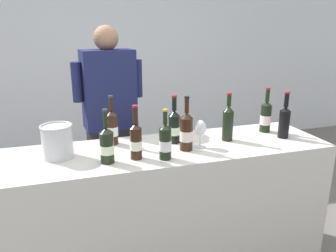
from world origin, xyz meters
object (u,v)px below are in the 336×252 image
(wine_bottle_1, at_px, (136,140))
(wine_bottle_6, at_px, (174,126))
(wine_bottle_2, at_px, (284,121))
(wine_bottle_3, at_px, (112,127))
(wine_bottle_8, at_px, (186,131))
(wine_bottle_7, at_px, (228,122))
(wine_glass, at_px, (200,129))
(ice_bucket, at_px, (57,141))
(wine_bottle_0, at_px, (266,116))
(person_server, at_px, (111,136))
(wine_bottle_5, at_px, (107,145))
(wine_bottle_4, at_px, (165,141))

(wine_bottle_1, bearing_deg, wine_bottle_6, 33.74)
(wine_bottle_2, relative_size, wine_bottle_6, 1.01)
(wine_bottle_3, relative_size, wine_bottle_8, 0.95)
(wine_bottle_1, distance_m, wine_bottle_3, 0.32)
(wine_bottle_2, bearing_deg, wine_bottle_7, 170.99)
(wine_bottle_2, xyz_separation_m, wine_bottle_7, (-0.41, 0.07, 0.01))
(wine_bottle_3, xyz_separation_m, wine_glass, (0.55, -0.23, 0.00))
(wine_bottle_3, distance_m, ice_bucket, 0.38)
(wine_bottle_1, height_order, wine_bottle_8, wine_bottle_8)
(wine_bottle_0, bearing_deg, wine_bottle_3, 176.79)
(wine_bottle_3, bearing_deg, wine_bottle_1, -71.67)
(wine_bottle_8, distance_m, wine_glass, 0.11)
(wine_bottle_1, height_order, wine_bottle_2, wine_bottle_2)
(ice_bucket, bearing_deg, wine_bottle_3, 22.38)
(wine_bottle_6, bearing_deg, wine_bottle_7, -9.84)
(wine_bottle_0, height_order, wine_bottle_7, wine_bottle_7)
(wine_bottle_7, bearing_deg, wine_glass, -164.33)
(wine_bottle_3, bearing_deg, ice_bucket, -157.62)
(wine_bottle_1, relative_size, person_server, 0.19)
(wine_bottle_2, xyz_separation_m, person_server, (-1.15, 0.70, -0.22))
(wine_bottle_3, height_order, wine_bottle_5, wine_bottle_3)
(wine_bottle_6, distance_m, wine_glass, 0.19)
(wine_bottle_4, bearing_deg, person_server, 104.74)
(wine_bottle_8, height_order, ice_bucket, wine_bottle_8)
(wine_bottle_0, bearing_deg, wine_bottle_4, -161.45)
(wine_bottle_4, height_order, wine_bottle_8, wine_bottle_8)
(wine_bottle_2, distance_m, wine_bottle_6, 0.80)
(wine_bottle_5, xyz_separation_m, wine_bottle_8, (0.52, 0.06, 0.01))
(wine_bottle_5, distance_m, wine_bottle_7, 0.87)
(wine_bottle_0, xyz_separation_m, wine_bottle_8, (-0.71, -0.19, 0.00))
(wine_bottle_2, distance_m, person_server, 1.36)
(wine_bottle_1, height_order, wine_bottle_6, same)
(wine_bottle_8, bearing_deg, person_server, 118.44)
(wine_bottle_0, bearing_deg, wine_glass, -164.79)
(wine_bottle_1, xyz_separation_m, wine_glass, (0.45, 0.08, 0.01))
(wine_bottle_0, height_order, person_server, person_server)
(wine_bottle_7, relative_size, wine_glass, 1.86)
(wine_bottle_8, xyz_separation_m, wine_glass, (0.11, 0.03, -0.00))
(wine_bottle_4, relative_size, ice_bucket, 1.49)
(wine_bottle_1, xyz_separation_m, wine_bottle_2, (1.09, 0.08, 0.01))
(wine_bottle_5, bearing_deg, wine_bottle_4, -7.71)
(ice_bucket, distance_m, person_server, 0.76)
(wine_bottle_1, relative_size, wine_bottle_7, 0.98)
(wine_bottle_1, distance_m, wine_bottle_4, 0.18)
(wine_bottle_1, relative_size, wine_bottle_6, 1.00)
(wine_glass, bearing_deg, wine_bottle_2, -0.02)
(wine_bottle_1, xyz_separation_m, person_server, (-0.05, 0.78, -0.21))
(wine_bottle_1, height_order, wine_bottle_5, wine_bottle_1)
(wine_bottle_6, bearing_deg, person_server, 122.42)
(wine_bottle_1, xyz_separation_m, wine_bottle_7, (0.68, 0.14, 0.02))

